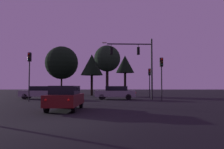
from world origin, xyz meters
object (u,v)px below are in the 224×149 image
at_px(traffic_signal_mast_arm, 137,58).
at_px(traffic_light_corner_left, 161,70).
at_px(car_nearside_lane, 65,97).
at_px(traffic_light_median, 29,67).
at_px(tree_behind_sign, 125,64).
at_px(traffic_light_corner_right, 149,77).
at_px(car_crossing_right, 115,92).
at_px(tree_left_far, 91,65).
at_px(tree_center_horizon, 107,59).
at_px(car_crossing_left, 39,92).
at_px(tree_right_cluster, 61,63).

xyz_separation_m(traffic_signal_mast_arm, traffic_light_corner_left, (2.00, -3.38, -1.64)).
bearing_deg(car_nearside_lane, traffic_light_median, 121.27).
height_order(traffic_light_median, tree_behind_sign, tree_behind_sign).
bearing_deg(traffic_light_corner_right, traffic_signal_mast_arm, -114.52).
bearing_deg(car_crossing_right, traffic_light_corner_right, 43.60).
bearing_deg(traffic_light_median, car_crossing_right, 23.34).
xyz_separation_m(tree_left_far, tree_center_horizon, (2.64, -4.09, 0.57)).
bearing_deg(car_crossing_left, tree_left_far, 65.34).
bearing_deg(tree_right_cluster, car_nearside_lane, -77.60).
bearing_deg(car_crossing_left, traffic_light_corner_right, 14.12).
relative_size(car_crossing_left, tree_left_far, 0.65).
xyz_separation_m(traffic_signal_mast_arm, tree_behind_sign, (-0.23, 23.12, 1.40)).
xyz_separation_m(traffic_signal_mast_arm, tree_right_cluster, (-11.97, 15.26, 0.97)).
xyz_separation_m(traffic_light_corner_right, tree_right_cluster, (-13.98, 10.85, 2.96)).
relative_size(car_crossing_left, tree_behind_sign, 0.55).
bearing_deg(tree_center_horizon, car_nearside_lane, -95.99).
distance_m(traffic_signal_mast_arm, car_crossing_right, 4.69).
distance_m(tree_left_far, tree_right_cluster, 6.35).
height_order(traffic_signal_mast_arm, tree_behind_sign, tree_behind_sign).
height_order(car_nearside_lane, tree_behind_sign, tree_behind_sign).
distance_m(tree_behind_sign, tree_center_horizon, 15.22).
height_order(traffic_light_corner_right, tree_center_horizon, tree_center_horizon).
xyz_separation_m(car_crossing_right, tree_left_far, (-3.80, 12.32, 4.26)).
bearing_deg(traffic_light_corner_left, tree_behind_sign, 94.81).
distance_m(tree_behind_sign, tree_right_cluster, 14.14).
relative_size(traffic_signal_mast_arm, traffic_light_median, 1.44).
bearing_deg(traffic_signal_mast_arm, car_crossing_left, 175.12).
relative_size(traffic_light_corner_left, traffic_light_corner_right, 1.14).
bearing_deg(traffic_light_median, tree_center_horizon, 57.92).
xyz_separation_m(tree_left_far, tree_right_cluster, (-5.63, 2.86, 0.65)).
bearing_deg(tree_left_far, traffic_light_corner_left, -62.15).
xyz_separation_m(car_crossing_left, tree_right_cluster, (-0.39, 14.27, 4.91)).
bearing_deg(traffic_light_corner_right, car_crossing_right, -136.40).
bearing_deg(traffic_light_median, car_crossing_left, 94.58).
bearing_deg(car_crossing_left, traffic_light_median, -85.42).
xyz_separation_m(traffic_light_median, car_nearside_lane, (5.33, -8.78, -2.62)).
bearing_deg(car_crossing_right, traffic_light_corner_left, -37.31).
xyz_separation_m(traffic_light_corner_left, tree_behind_sign, (-2.23, 26.50, 3.03)).
bearing_deg(tree_right_cluster, traffic_signal_mast_arm, -51.89).
height_order(traffic_light_corner_right, tree_behind_sign, tree_behind_sign).
bearing_deg(tree_behind_sign, traffic_light_corner_left, -85.19).
relative_size(traffic_light_median, tree_left_far, 0.71).
height_order(traffic_signal_mast_arm, car_crossing_right, traffic_signal_mast_arm).
height_order(traffic_light_corner_left, tree_right_cluster, tree_right_cluster).
relative_size(traffic_signal_mast_arm, traffic_light_corner_left, 1.60).
distance_m(car_crossing_right, tree_left_far, 13.58).
bearing_deg(tree_right_cluster, car_crossing_left, -88.43).
xyz_separation_m(traffic_signal_mast_arm, car_crossing_left, (-11.58, 0.99, -3.94)).
distance_m(car_crossing_left, tree_center_horizon, 11.79).
relative_size(traffic_light_corner_left, tree_left_far, 0.64).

